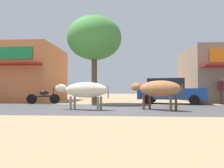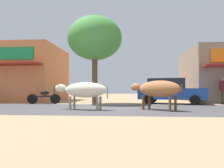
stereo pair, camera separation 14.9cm
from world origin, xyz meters
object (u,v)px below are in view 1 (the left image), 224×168
at_px(roadside_tree, 94,39).
at_px(pedestrian_by_shop, 222,89).
at_px(cow_far_dark, 158,89).
at_px(parked_motorcycle, 44,97).
at_px(cow_near_brown, 84,90).
at_px(parked_hatchback_car, 170,91).

distance_m(roadside_tree, pedestrian_by_shop, 8.77).
distance_m(cow_far_dark, pedestrian_by_shop, 6.39).
bearing_deg(cow_far_dark, parked_motorcycle, 151.37).
relative_size(roadside_tree, parked_motorcycle, 2.82).
relative_size(cow_near_brown, cow_far_dark, 1.10).
bearing_deg(parked_motorcycle, pedestrian_by_shop, 3.61).
relative_size(parked_hatchback_car, cow_far_dark, 1.89).
distance_m(roadside_tree, parked_motorcycle, 4.95).
relative_size(cow_near_brown, pedestrian_by_shop, 1.53).
bearing_deg(cow_far_dark, parked_hatchback_car, 72.99).
distance_m(parked_motorcycle, cow_near_brown, 5.13).
distance_m(parked_hatchback_car, pedestrian_by_shop, 3.27).
xyz_separation_m(parked_motorcycle, cow_far_dark, (6.73, -3.68, 0.46)).
bearing_deg(cow_near_brown, roadside_tree, 92.63).
relative_size(roadside_tree, cow_near_brown, 2.19).
bearing_deg(cow_far_dark, cow_near_brown, -177.87).
relative_size(parked_hatchback_car, pedestrian_by_shop, 2.65).
distance_m(cow_near_brown, pedestrian_by_shop, 9.15).
height_order(cow_near_brown, cow_far_dark, cow_far_dark).
distance_m(roadside_tree, parked_hatchback_car, 5.96).
bearing_deg(roadside_tree, cow_near_brown, -87.37).
bearing_deg(roadside_tree, parked_hatchback_car, 6.34).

